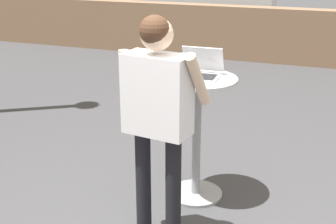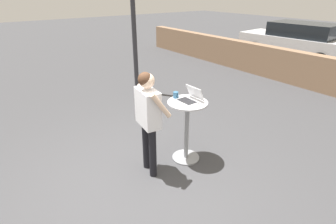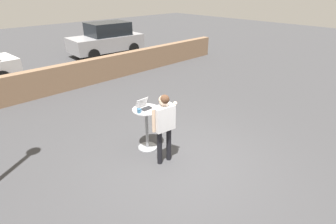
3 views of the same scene
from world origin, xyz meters
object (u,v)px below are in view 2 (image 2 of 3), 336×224
at_px(cafe_table, 187,125).
at_px(coffee_mug, 176,95).
at_px(laptop, 190,98).
at_px(standing_person, 148,112).
at_px(parked_car_near_street, 297,41).

relative_size(cafe_table, coffee_mug, 8.55).
distance_m(laptop, coffee_mug, 0.25).
distance_m(coffee_mug, standing_person, 0.65).
relative_size(laptop, parked_car_near_street, 0.08).
height_order(coffee_mug, parked_car_near_street, parked_car_near_street).
relative_size(coffee_mug, parked_car_near_street, 0.03).
relative_size(cafe_table, standing_person, 0.64).
bearing_deg(parked_car_near_street, standing_person, -73.40).
relative_size(cafe_table, laptop, 3.07).
xyz_separation_m(cafe_table, parked_car_near_street, (-2.63, 7.91, 0.12)).
bearing_deg(standing_person, laptop, 84.37).
bearing_deg(laptop, parked_car_near_street, 108.49).
xyz_separation_m(laptop, parked_car_near_street, (-2.63, 7.87, -0.34)).
bearing_deg(cafe_table, standing_person, -96.09).
bearing_deg(laptop, standing_person, -95.63).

